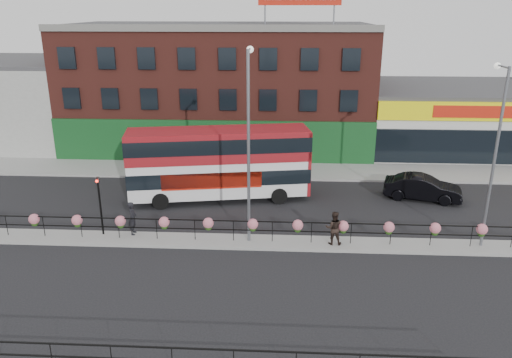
# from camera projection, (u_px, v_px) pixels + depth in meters

# --- Properties ---
(ground) EXTENTS (120.00, 120.00, 0.00)m
(ground) POSITION_uv_depth(u_px,v_px,m) (253.00, 243.00, 25.80)
(ground) COLOR black
(ground) RESTS_ON ground
(north_pavement) EXTENTS (60.00, 4.00, 0.15)m
(north_pavement) POSITION_uv_depth(u_px,v_px,m) (263.00, 170.00, 37.10)
(north_pavement) COLOR gray
(north_pavement) RESTS_ON ground
(median) EXTENTS (60.00, 1.60, 0.15)m
(median) POSITION_uv_depth(u_px,v_px,m) (253.00, 242.00, 25.77)
(median) COLOR gray
(median) RESTS_ON ground
(brick_building) EXTENTS (25.00, 12.21, 10.30)m
(brick_building) POSITION_uv_depth(u_px,v_px,m) (221.00, 86.00, 43.17)
(brick_building) COLOR brown
(brick_building) RESTS_ON ground
(supermarket) EXTENTS (15.00, 12.25, 5.30)m
(supermarket) POSITION_uv_depth(u_px,v_px,m) (452.00, 117.00, 42.89)
(supermarket) COLOR silver
(supermarket) RESTS_ON ground
(median_railing) EXTENTS (30.04, 0.56, 1.23)m
(median_railing) POSITION_uv_depth(u_px,v_px,m) (253.00, 225.00, 25.45)
(median_railing) COLOR black
(median_railing) RESTS_ON median
(south_railing) EXTENTS (20.04, 0.05, 1.12)m
(south_railing) POSITION_uv_depth(u_px,v_px,m) (172.00, 355.00, 16.05)
(south_railing) COLOR black
(south_railing) RESTS_ON south_pavement
(double_decker_bus) EXTENTS (11.47, 4.53, 4.53)m
(double_decker_bus) POSITION_uv_depth(u_px,v_px,m) (220.00, 157.00, 30.90)
(double_decker_bus) COLOR silver
(double_decker_bus) RESTS_ON ground
(car) EXTENTS (4.03, 5.56, 1.56)m
(car) POSITION_uv_depth(u_px,v_px,m) (423.00, 188.00, 31.47)
(car) COLOR black
(car) RESTS_ON ground
(pedestrian_a) EXTENTS (0.76, 0.59, 1.80)m
(pedestrian_a) POSITION_uv_depth(u_px,v_px,m) (132.00, 218.00, 26.28)
(pedestrian_a) COLOR black
(pedestrian_a) RESTS_ON median
(pedestrian_b) EXTENTS (0.92, 0.75, 1.77)m
(pedestrian_b) POSITION_uv_depth(u_px,v_px,m) (334.00, 228.00, 25.16)
(pedestrian_b) COLOR black
(pedestrian_b) RESTS_ON median
(lamp_column_west) EXTENTS (0.35, 1.70, 9.66)m
(lamp_column_west) POSITION_uv_depth(u_px,v_px,m) (249.00, 131.00, 24.18)
(lamp_column_west) COLOR slate
(lamp_column_west) RESTS_ON median
(lamp_column_east) EXTENTS (0.32, 1.57, 8.95)m
(lamp_column_east) POSITION_uv_depth(u_px,v_px,m) (495.00, 143.00, 23.77)
(lamp_column_east) COLOR slate
(lamp_column_east) RESTS_ON median
(traffic_light_median) EXTENTS (0.15, 0.28, 3.65)m
(traffic_light_median) POSITION_uv_depth(u_px,v_px,m) (99.00, 193.00, 25.78)
(traffic_light_median) COLOR black
(traffic_light_median) RESTS_ON median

